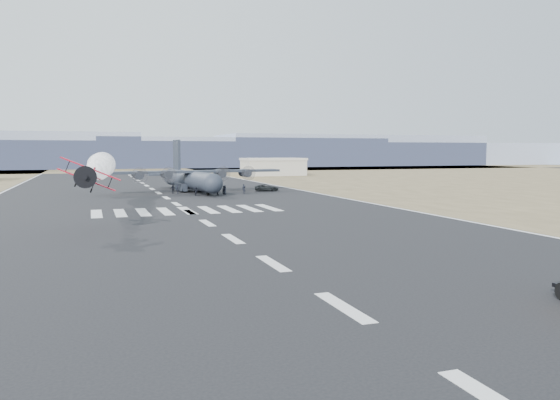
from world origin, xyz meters
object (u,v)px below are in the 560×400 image
hangar_right (273,167)px  crew_c (244,190)px  aerobatic_biplane (89,176)px  crew_h (218,191)px  crew_d (173,189)px  support_vehicle (267,188)px  crew_e (225,190)px  crew_a (178,189)px  crew_g (243,188)px  crew_f (196,191)px  transport_aircraft (191,178)px  crew_b (224,190)px

hangar_right → crew_c: bearing=-112.4°
hangar_right → aerobatic_biplane: (-58.77, -116.55, 2.73)m
crew_h → hangar_right: bearing=-38.8°
crew_h → crew_d: bearing=35.7°
support_vehicle → crew_e: size_ratio=2.82×
aerobatic_biplane → support_vehicle: bearing=57.8°
hangar_right → support_vehicle: 72.70m
crew_a → crew_e: bearing=41.1°
crew_a → crew_g: bearing=72.8°
crew_a → crew_f: bearing=6.4°
hangar_right → crew_e: 82.01m
crew_c → crew_e: bearing=87.2°
transport_aircraft → crew_a: 5.72m
crew_a → crew_d: bearing=-138.3°
support_vehicle → crew_g: bearing=111.6°
crew_h → aerobatic_biplane: bearing=138.0°
crew_f → transport_aircraft: bearing=-16.4°
crew_b → crew_h: 2.84m
crew_b → crew_d: size_ratio=0.91×
hangar_right → crew_c: 80.01m
aerobatic_biplane → crew_e: (24.26, 42.19, -4.86)m
crew_b → crew_f: bearing=137.0°
hangar_right → crew_b: size_ratio=12.61×
crew_e → crew_g: (5.06, 4.97, -0.07)m
hangar_right → crew_e: bearing=-114.9°
transport_aircraft → crew_b: size_ratio=22.87×
aerobatic_biplane → crew_b: aerobatic_biplane is taller
crew_a → crew_e: size_ratio=1.06×
crew_b → crew_f: size_ratio=1.02×
crew_g → crew_h: crew_h is taller
aerobatic_biplane → crew_g: bearing=61.6°
aerobatic_biplane → crew_e: 48.91m
crew_a → crew_f: crew_a is taller
transport_aircraft → crew_c: (8.82, -9.28, -1.98)m
transport_aircraft → crew_a: size_ratio=19.94×
crew_g → hangar_right: bearing=130.0°
aerobatic_biplane → crew_d: aerobatic_biplane is taller
crew_a → crew_c: bearing=52.5°
crew_e → crew_c: bearing=-91.2°
crew_d → crew_f: (3.28, -6.78, -0.09)m
crew_f → crew_g: crew_g is taller
crew_g → transport_aircraft: bearing=-142.7°
crew_c → crew_e: size_ratio=0.89×
hangar_right → aerobatic_biplane: bearing=-116.8°
aerobatic_biplane → crew_d: size_ratio=3.28×
crew_d → crew_e: (8.95, -5.96, -0.01)m
support_vehicle → crew_h: bearing=130.9°
support_vehicle → crew_a: 18.43m
crew_a → crew_b: crew_a is taller
support_vehicle → crew_f: crew_f is taller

